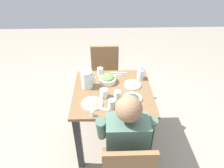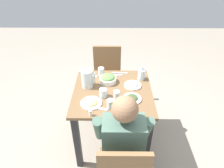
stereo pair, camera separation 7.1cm
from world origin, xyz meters
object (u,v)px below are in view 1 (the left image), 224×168
Objects in this scene: plate_dolmas at (133,98)px; water_glass_far_right at (104,93)px; water_glass_by_pitcher at (117,95)px; salad_bowl at (107,79)px; plate_fries at (92,103)px; water_pitcher at (87,79)px; diner_near at (125,140)px; water_glass_far_left at (112,104)px; plate_yoghurt at (132,84)px; oil_carafe at (141,74)px; salt_shaker at (92,114)px; water_glass_near_left at (100,72)px; dining_table at (113,102)px; chair_far at (105,74)px.

water_glass_far_right reaches higher than plate_dolmas.
water_glass_by_pitcher is (-0.15, 0.01, 0.03)m from plate_dolmas.
plate_fries is (-0.15, -0.36, -0.03)m from salad_bowl.
water_pitcher is at bearing -159.46° from salad_bowl.
salad_bowl is 0.38m from plate_dolmas.
diner_near reaches higher than plate_fries.
water_pitcher reaches higher than water_glass_far_left.
oil_carafe reaches higher than plate_yoghurt.
water_glass_far_left is 1.65× the size of salt_shaker.
water_glass_near_left is 0.68m from salt_shaker.
dining_table is 4.23× the size of water_pitcher.
chair_far reaches higher than water_glass_near_left.
plate_dolmas is at bearing -54.47° from water_glass_near_left.
oil_carafe reaches higher than water_glass_far_right.
plate_dolmas is at bearing -2.20° from water_glass_by_pitcher.
water_pitcher is 2.21× the size of water_glass_far_right.
diner_near is 0.44m from water_glass_by_pitcher.
plate_yoghurt is at bearing 1.17° from water_pitcher.
salad_bowl is 0.54m from salt_shaker.
water_pitcher reaches higher than chair_far.
plate_dolmas is at bearing -8.73° from water_glass_far_right.
chair_far is 0.66m from salad_bowl.
water_glass_near_left is at bearing 82.59° from plate_fries.
oil_carafe reaches higher than chair_far.
chair_far reaches higher than water_glass_by_pitcher.
water_glass_far_right is (-0.18, 0.45, 0.16)m from diner_near.
plate_dolmas is 0.39m from plate_fries.
dining_table is 0.28m from plate_dolmas.
chair_far is 15.97× the size of salt_shaker.
salad_bowl is at bearing -87.20° from chair_far.
water_glass_far_right reaches higher than plate_fries.
diner_near reaches higher than water_pitcher.
water_glass_near_left is at bearing 85.07° from salt_shaker.
salt_shaker is (-0.14, -0.52, -0.01)m from salad_bowl.
water_glass_far_left is 0.58m from oil_carafe.
diner_near is at bearing -80.83° from dining_table.
plate_yoghurt is at bearing 31.04° from water_glass_far_right.
salt_shaker is (-0.40, -0.45, 0.01)m from plate_yoghurt.
water_glass_by_pitcher is at bearing -82.14° from chair_far.
diner_near is at bearing -101.23° from plate_yoghurt.
chair_far is 1.00m from plate_fries.
water_pitcher reaches higher than water_glass_by_pitcher.
diner_near is at bearing -103.93° from plate_dolmas.
diner_near is at bearing -83.38° from water_glass_by_pitcher.
diner_near reaches higher than plate_dolmas.
water_glass_near_left is at bearing 95.75° from water_glass_far_right.
water_pitcher is 0.51m from plate_dolmas.
plate_yoghurt is at bearing 22.46° from dining_table.
salad_bowl is at bearing 81.17° from water_glass_far_right.
diner_near is at bearing -60.53° from water_pitcher.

